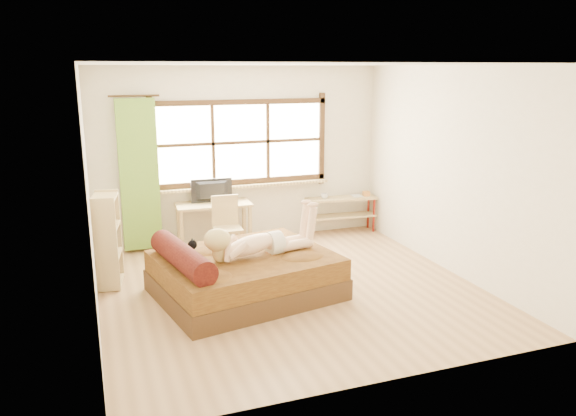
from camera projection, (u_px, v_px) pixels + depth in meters
name	position (u px, v px, depth m)	size (l,w,h in m)	color
floor	(290.00, 289.00, 6.93)	(4.50, 4.50, 0.00)	#9E754C
ceiling	(291.00, 64.00, 6.28)	(4.50, 4.50, 0.00)	white
wall_back	(241.00, 155.00, 8.66)	(4.50, 4.50, 0.00)	silver
wall_front	(385.00, 234.00, 4.55)	(4.50, 4.50, 0.00)	silver
wall_left	(89.00, 197.00, 5.87)	(4.50, 4.50, 0.00)	silver
wall_right	(452.00, 171.00, 7.34)	(4.50, 4.50, 0.00)	silver
window	(241.00, 145.00, 8.59)	(2.80, 0.16, 1.46)	#FFEDBF
curtain	(139.00, 176.00, 8.09)	(0.55, 0.10, 2.20)	#498524
bed	(242.00, 274.00, 6.69)	(2.28, 1.96, 0.76)	#362710
woman	(258.00, 231.00, 6.59)	(1.40, 0.40, 0.60)	beige
kitten	(182.00, 249.00, 6.49)	(0.30, 0.12, 0.24)	black
desk	(214.00, 209.00, 8.40)	(1.13, 0.56, 0.69)	#A18657
monitor	(212.00, 191.00, 8.38)	(0.62, 0.08, 0.36)	black
chair	(226.00, 223.00, 8.12)	(0.40, 0.40, 0.87)	#A18657
pipe_shelf	(342.00, 207.00, 9.26)	(1.20, 0.39, 0.67)	#A18657
cup	(324.00, 196.00, 9.11)	(0.11, 0.11, 0.09)	gray
book	(352.00, 196.00, 9.28)	(0.15, 0.20, 0.02)	gray
bookshelf	(108.00, 240.00, 6.94)	(0.36, 0.55, 1.17)	#A18657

